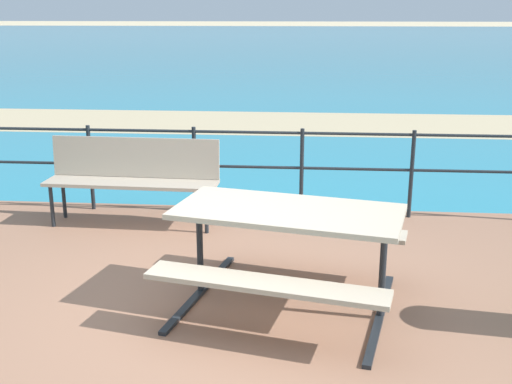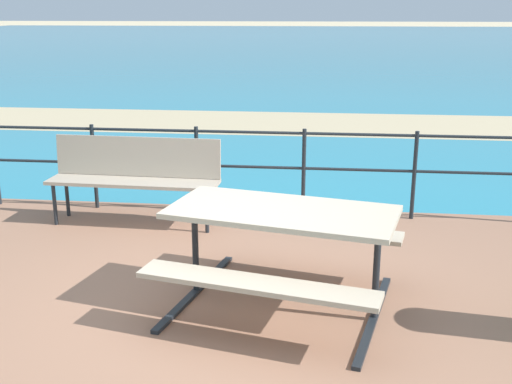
# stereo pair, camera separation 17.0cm
# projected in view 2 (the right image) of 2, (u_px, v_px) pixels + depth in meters

# --- Properties ---
(ground_plane) EXTENTS (240.00, 240.00, 0.00)m
(ground_plane) POSITION_uv_depth(u_px,v_px,m) (212.00, 318.00, 4.74)
(ground_plane) COLOR beige
(patio_paving) EXTENTS (6.40, 5.20, 0.06)m
(patio_paving) POSITION_uv_depth(u_px,v_px,m) (212.00, 314.00, 4.73)
(patio_paving) COLOR #996B51
(patio_paving) RESTS_ON ground
(sea_water) EXTENTS (90.00, 90.00, 0.01)m
(sea_water) POSITION_uv_depth(u_px,v_px,m) (316.00, 43.00, 42.89)
(sea_water) COLOR teal
(sea_water) RESTS_ON ground
(beach_strip) EXTENTS (54.01, 3.01, 0.01)m
(beach_strip) POSITION_uv_depth(u_px,v_px,m) (286.00, 123.00, 12.81)
(beach_strip) COLOR tan
(beach_strip) RESTS_ON ground
(picnic_table) EXTENTS (1.93, 1.77, 0.78)m
(picnic_table) POSITION_uv_depth(u_px,v_px,m) (282.00, 233.00, 4.64)
(picnic_table) COLOR #BCAD93
(picnic_table) RESTS_ON patio_paving
(park_bench) EXTENTS (1.81, 0.48, 0.90)m
(park_bench) POSITION_uv_depth(u_px,v_px,m) (135.00, 171.00, 6.57)
(park_bench) COLOR tan
(park_bench) RESTS_ON patio_paving
(railing_fence) EXTENTS (5.94, 0.04, 0.96)m
(railing_fence) POSITION_uv_depth(u_px,v_px,m) (250.00, 160.00, 6.83)
(railing_fence) COLOR #1E2328
(railing_fence) RESTS_ON patio_paving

